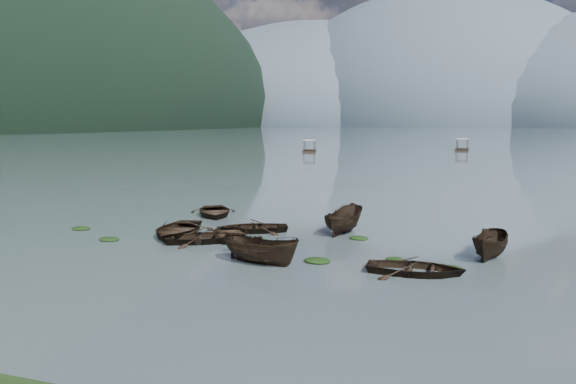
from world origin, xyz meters
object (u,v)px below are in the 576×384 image
(rowboat_3, at_px, (230,237))
(pontoon_left, at_px, (309,152))
(rowboat_0, at_px, (177,235))
(pontoon_centre, at_px, (462,150))

(rowboat_3, xyz_separation_m, pontoon_left, (-22.16, 86.99, 0.00))
(rowboat_0, relative_size, pontoon_centre, 0.73)
(rowboat_3, relative_size, pontoon_left, 0.65)
(rowboat_0, bearing_deg, pontoon_centre, 73.61)
(pontoon_left, bearing_deg, pontoon_centre, 14.25)
(pontoon_left, xyz_separation_m, pontoon_centre, (30.66, 16.88, 0.00))
(rowboat_3, xyz_separation_m, pontoon_centre, (8.50, 103.87, 0.00))
(pontoon_centre, bearing_deg, pontoon_left, -150.81)
(pontoon_centre, bearing_deg, rowboat_0, -96.01)
(pontoon_left, bearing_deg, rowboat_3, -90.30)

